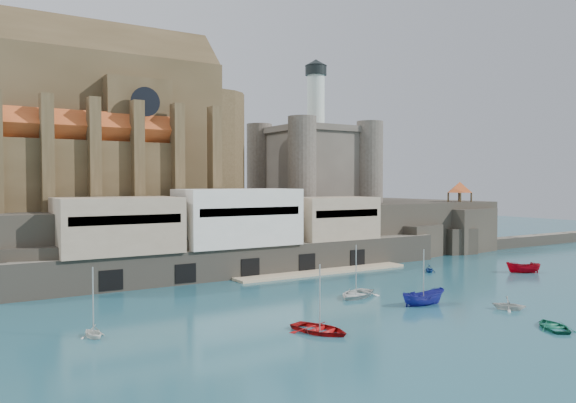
# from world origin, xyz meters

# --- Properties ---
(ground) EXTENTS (300.00, 300.00, 0.00)m
(ground) POSITION_xyz_m (0.00, 0.00, 0.00)
(ground) COLOR #1B4C5B
(ground) RESTS_ON ground
(promontory) EXTENTS (100.00, 36.00, 10.00)m
(promontory) POSITION_xyz_m (-0.19, 39.37, 4.92)
(promontory) COLOR black
(promontory) RESTS_ON ground
(quay) EXTENTS (70.00, 12.00, 13.05)m
(quay) POSITION_xyz_m (-10.19, 23.07, 6.07)
(quay) COLOR #6D6657
(quay) RESTS_ON ground
(church) EXTENTS (47.00, 25.93, 30.51)m
(church) POSITION_xyz_m (-24.13, 41.85, 22.13)
(church) COLOR #483821
(church) RESTS_ON promontory
(castle_keep) EXTENTS (21.20, 21.20, 29.30)m
(castle_keep) POSITION_xyz_m (16.08, 41.08, 18.31)
(castle_keep) COLOR #4D463C
(castle_keep) RESTS_ON promontory
(rock_outcrop) EXTENTS (14.50, 10.50, 8.70)m
(rock_outcrop) POSITION_xyz_m (42.00, 25.84, 4.02)
(rock_outcrop) COLOR black
(rock_outcrop) RESTS_ON ground
(pavilion) EXTENTS (6.40, 6.40, 5.40)m
(pavilion) POSITION_xyz_m (42.00, 26.00, 12.73)
(pavilion) COLOR #483821
(pavilion) RESTS_ON rock_outcrop
(breakwater) EXTENTS (40.00, 3.00, 2.40)m
(breakwater) POSITION_xyz_m (66.00, 24.00, 0.00)
(breakwater) COLOR #6D6657
(breakwater) RESTS_ON ground
(boat_0) EXTENTS (4.47, 2.52, 6.01)m
(boat_0) POSITION_xyz_m (-18.42, -9.94, 0.00)
(boat_0) COLOR #AB0D0E
(boat_0) RESTS_ON ground
(boat_1) EXTENTS (3.52, 3.15, 3.48)m
(boat_1) POSITION_xyz_m (4.60, -13.40, 0.00)
(boat_1) COLOR beige
(boat_1) RESTS_ON ground
(boat_2) EXTENTS (2.45, 2.40, 5.60)m
(boat_2) POSITION_xyz_m (-1.67, -6.74, 0.00)
(boat_2) COLOR navy
(boat_2) RESTS_ON ground
(boat_3) EXTENTS (3.47, 2.89, 4.95)m
(boat_3) POSITION_xyz_m (1.52, -20.62, 0.00)
(boat_3) COLOR #136448
(boat_3) RESTS_ON ground
(boat_4) EXTENTS (2.86, 2.06, 3.02)m
(boat_4) POSITION_xyz_m (-36.76, -0.44, 0.00)
(boat_4) COLOR white
(boat_4) RESTS_ON ground
(boat_5) EXTENTS (2.78, 2.77, 5.22)m
(boat_5) POSITION_xyz_m (28.25, 1.47, 0.00)
(boat_5) COLOR #9F0211
(boat_5) RESTS_ON ground
(boat_6) EXTENTS (3.19, 4.73, 6.44)m
(boat_6) POSITION_xyz_m (-5.29, 0.94, 0.00)
(boat_6) COLOR silver
(boat_6) RESTS_ON ground
(boat_7) EXTENTS (2.80, 2.72, 2.81)m
(boat_7) POSITION_xyz_m (16.48, 9.77, 0.00)
(boat_7) COLOR navy
(boat_7) RESTS_ON ground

